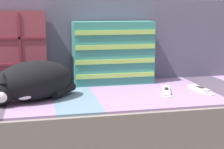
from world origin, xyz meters
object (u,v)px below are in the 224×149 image
(couch, at_px, (111,127))
(throw_pillow_striped, at_px, (113,53))
(game_remote_near, at_px, (200,89))
(throw_pillow_quilted, at_px, (8,50))
(game_remote_far, at_px, (166,91))
(sleeping_cat, at_px, (31,82))

(couch, bearing_deg, throw_pillow_striped, 74.07)
(couch, bearing_deg, game_remote_near, -12.73)
(throw_pillow_quilted, bearing_deg, couch, -19.10)
(couch, relative_size, throw_pillow_quilted, 4.74)
(throw_pillow_striped, xyz_separation_m, game_remote_near, (0.39, -0.28, -0.17))
(game_remote_near, bearing_deg, throw_pillow_quilted, 163.80)
(throw_pillow_quilted, xyz_separation_m, game_remote_far, (0.78, -0.27, -0.19))
(throw_pillow_quilted, height_order, game_remote_far, throw_pillow_quilted)
(throw_pillow_quilted, height_order, game_remote_near, throw_pillow_quilted)
(sleeping_cat, bearing_deg, throw_pillow_quilted, 111.64)
(throw_pillow_striped, xyz_separation_m, sleeping_cat, (-0.45, -0.29, -0.09))
(game_remote_far, bearing_deg, sleeping_cat, -178.40)
(couch, relative_size, sleeping_cat, 4.59)
(throw_pillow_quilted, distance_m, game_remote_far, 0.85)
(throw_pillow_quilted, relative_size, throw_pillow_striped, 0.90)
(game_remote_far, bearing_deg, couch, 160.35)
(couch, distance_m, throw_pillow_striped, 0.42)
(throw_pillow_striped, distance_m, game_remote_far, 0.38)
(couch, xyz_separation_m, sleeping_cat, (-0.40, -0.11, 0.28))
(game_remote_near, distance_m, game_remote_far, 0.18)
(couch, distance_m, game_remote_far, 0.35)
(throw_pillow_striped, height_order, sleeping_cat, throw_pillow_striped)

